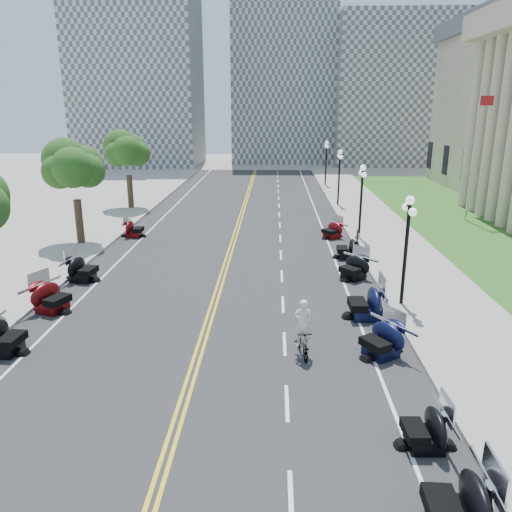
{
  "coord_description": "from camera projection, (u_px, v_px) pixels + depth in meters",
  "views": [
    {
      "loc": [
        2.73,
        -17.45,
        8.77
      ],
      "look_at": [
        1.91,
        5.09,
        2.0
      ],
      "focal_mm": 35.0,
      "sensor_mm": 36.0,
      "label": 1
    }
  ],
  "objects": [
    {
      "name": "ground",
      "position": [
        202.0,
        342.0,
        19.32
      ],
      "size": [
        160.0,
        160.0,
        0.0
      ],
      "primitive_type": "plane",
      "color": "gray"
    },
    {
      "name": "road",
      "position": [
        226.0,
        264.0,
        28.89
      ],
      "size": [
        16.0,
        90.0,
        0.01
      ],
      "primitive_type": "cube",
      "color": "#333335",
      "rests_on": "ground"
    },
    {
      "name": "centerline_yellow_a",
      "position": [
        224.0,
        264.0,
        28.89
      ],
      "size": [
        0.12,
        90.0,
        0.0
      ],
      "primitive_type": "cube",
      "color": "yellow",
      "rests_on": "road"
    },
    {
      "name": "centerline_yellow_b",
      "position": [
        228.0,
        264.0,
        28.89
      ],
      "size": [
        0.12,
        90.0,
        0.0
      ],
      "primitive_type": "cube",
      "color": "yellow",
      "rests_on": "road"
    },
    {
      "name": "edge_line_north",
      "position": [
        337.0,
        265.0,
        28.67
      ],
      "size": [
        0.12,
        90.0,
        0.0
      ],
      "primitive_type": "cube",
      "color": "white",
      "rests_on": "road"
    },
    {
      "name": "edge_line_south",
      "position": [
        117.0,
        263.0,
        29.11
      ],
      "size": [
        0.12,
        90.0,
        0.0
      ],
      "primitive_type": "cube",
      "color": "white",
      "rests_on": "road"
    },
    {
      "name": "lane_dash_4",
      "position": [
        291.0,
        501.0,
        11.55
      ],
      "size": [
        0.12,
        2.0,
        0.0
      ],
      "primitive_type": "cube",
      "color": "white",
      "rests_on": "road"
    },
    {
      "name": "lane_dash_5",
      "position": [
        287.0,
        403.0,
        15.38
      ],
      "size": [
        0.12,
        2.0,
        0.0
      ],
      "primitive_type": "cube",
      "color": "white",
      "rests_on": "road"
    },
    {
      "name": "lane_dash_6",
      "position": [
        285.0,
        344.0,
        19.21
      ],
      "size": [
        0.12,
        2.0,
        0.0
      ],
      "primitive_type": "cube",
      "color": "white",
      "rests_on": "road"
    },
    {
      "name": "lane_dash_7",
      "position": [
        283.0,
        304.0,
        23.04
      ],
      "size": [
        0.12,
        2.0,
        0.0
      ],
      "primitive_type": "cube",
      "color": "white",
      "rests_on": "road"
    },
    {
      "name": "lane_dash_8",
      "position": [
        282.0,
        276.0,
        26.86
      ],
      "size": [
        0.12,
        2.0,
        0.0
      ],
      "primitive_type": "cube",
      "color": "white",
      "rests_on": "road"
    },
    {
      "name": "lane_dash_9",
      "position": [
        281.0,
        255.0,
        30.69
      ],
      "size": [
        0.12,
        2.0,
        0.0
      ],
      "primitive_type": "cube",
      "color": "white",
      "rests_on": "road"
    },
    {
      "name": "lane_dash_10",
      "position": [
        280.0,
        238.0,
        34.52
      ],
      "size": [
        0.12,
        2.0,
        0.0
      ],
      "primitive_type": "cube",
      "color": "white",
      "rests_on": "road"
    },
    {
      "name": "lane_dash_11",
      "position": [
        280.0,
        225.0,
        38.35
      ],
      "size": [
        0.12,
        2.0,
        0.0
      ],
      "primitive_type": "cube",
      "color": "white",
      "rests_on": "road"
    },
    {
      "name": "lane_dash_12",
      "position": [
        279.0,
        215.0,
        42.18
      ],
      "size": [
        0.12,
        2.0,
        0.0
      ],
      "primitive_type": "cube",
      "color": "white",
      "rests_on": "road"
    },
    {
      "name": "lane_dash_13",
      "position": [
        279.0,
        206.0,
        46.01
      ],
      "size": [
        0.12,
        2.0,
        0.0
      ],
      "primitive_type": "cube",
      "color": "white",
      "rests_on": "road"
    },
    {
      "name": "lane_dash_14",
      "position": [
        279.0,
        198.0,
        49.84
      ],
      "size": [
        0.12,
        2.0,
        0.0
      ],
      "primitive_type": "cube",
      "color": "white",
      "rests_on": "road"
    },
    {
      "name": "lane_dash_15",
      "position": [
        278.0,
        191.0,
        53.67
      ],
      "size": [
        0.12,
        2.0,
        0.0
      ],
      "primitive_type": "cube",
      "color": "white",
      "rests_on": "road"
    },
    {
      "name": "lane_dash_16",
      "position": [
        278.0,
        186.0,
        57.49
      ],
      "size": [
        0.12,
        2.0,
        0.0
      ],
      "primitive_type": "cube",
      "color": "white",
      "rests_on": "road"
    },
    {
      "name": "lane_dash_17",
      "position": [
        278.0,
        181.0,
        61.32
      ],
      "size": [
        0.12,
        2.0,
        0.0
      ],
      "primitive_type": "cube",
      "color": "white",
      "rests_on": "road"
    },
    {
      "name": "lane_dash_18",
      "position": [
        278.0,
        176.0,
        65.15
      ],
      "size": [
        0.12,
        2.0,
        0.0
      ],
      "primitive_type": "cube",
      "color": "white",
      "rests_on": "road"
    },
    {
      "name": "lane_dash_19",
      "position": [
        278.0,
        173.0,
        68.98
      ],
      "size": [
        0.12,
        2.0,
        0.0
      ],
      "primitive_type": "cube",
      "color": "white",
      "rests_on": "road"
    },
    {
      "name": "sidewalk_north",
      "position": [
        409.0,
        265.0,
        28.51
      ],
      "size": [
        5.0,
        90.0,
        0.15
      ],
      "primitive_type": "cube",
      "color": "#9E9991",
      "rests_on": "ground"
    },
    {
      "name": "sidewalk_south",
      "position": [
        48.0,
        261.0,
        29.24
      ],
      "size": [
        5.0,
        90.0,
        0.15
      ],
      "primitive_type": "cube",
      "color": "#9E9991",
      "rests_on": "ground"
    },
    {
      "name": "lawn",
      "position": [
        478.0,
        233.0,
        35.93
      ],
      "size": [
        9.0,
        60.0,
        0.1
      ],
      "primitive_type": "cube",
      "color": "#356023",
      "rests_on": "ground"
    },
    {
      "name": "distant_block_a",
      "position": [
        139.0,
        78.0,
        75.56
      ],
      "size": [
        18.0,
        14.0,
        26.0
      ],
      "primitive_type": "cube",
      "color": "gray",
      "rests_on": "ground"
    },
    {
      "name": "distant_block_b",
      "position": [
        283.0,
        66.0,
        79.96
      ],
      "size": [
        16.0,
        12.0,
        30.0
      ],
      "primitive_type": "cube",
      "color": "gray",
      "rests_on": "ground"
    },
    {
      "name": "distant_block_c",
      "position": [
        399.0,
        92.0,
        77.61
      ],
      "size": [
        20.0,
        14.0,
        22.0
      ],
      "primitive_type": "cube",
      "color": "gray",
      "rests_on": "ground"
    },
    {
      "name": "street_lamp_2",
      "position": [
        406.0,
        252.0,
        22.1
      ],
      "size": [
        0.5,
        1.2,
        4.9
      ],
      "primitive_type": null,
      "color": "black",
      "rests_on": "sidewalk_north"
    },
    {
      "name": "street_lamp_3",
      "position": [
        361.0,
        202.0,
        33.59
      ],
      "size": [
        0.5,
        1.2,
        4.9
      ],
      "primitive_type": null,
      "color": "black",
      "rests_on": "sidewalk_north"
    },
    {
      "name": "street_lamp_4",
      "position": [
        339.0,
        178.0,
        45.08
      ],
      "size": [
        0.5,
        1.2,
        4.9
      ],
      "primitive_type": null,
      "color": "black",
      "rests_on": "sidewalk_north"
    },
    {
      "name": "street_lamp_5",
      "position": [
        326.0,
        163.0,
        56.56
      ],
      "size": [
        0.5,
        1.2,
        4.9
      ],
      "primitive_type": null,
      "color": "black",
      "rests_on": "sidewalk_north"
    },
    {
      "name": "flagpole",
      "position": [
        473.0,
        158.0,
        38.32
      ],
      "size": [
        1.1,
        0.2,
        10.0
      ],
      "primitive_type": null,
      "color": "silver",
      "rests_on": "ground"
    },
    {
      "name": "tree_3",
      "position": [
        74.0,
        173.0,
        31.71
      ],
      "size": [
        4.8,
        4.8,
        9.2
      ],
      "primitive_type": null,
      "color": "#235619",
      "rests_on": "sidewalk_south"
    },
    {
      "name": "tree_4",
      "position": [
        128.0,
        155.0,
        43.19
      ],
      "size": [
        4.8,
        4.8,
        9.2
      ],
      "primitive_type": null,
      "color": "#235619",
      "rests_on": "sidewalk_south"
    },
    {
      "name": "motorcycle_n_3",
      "position": [
        460.0,
        503.0,
        10.51
      ],
      "size": [
        2.22,
        2.22,
        1.51
      ],
      "primitive_type": null,
      "rotation": [
        0.0,
        0.0,
        -1.6
      ],
      "color": "black",
      "rests_on": "road"
    },
    {
      "name": "motorcycle_n_4",
      "position": [
        426.0,
        427.0,
        13.22
      ],
      "size": [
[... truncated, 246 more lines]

